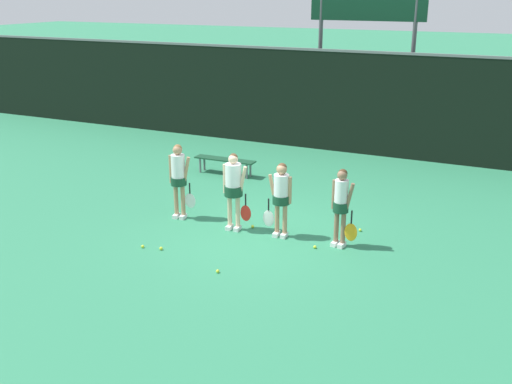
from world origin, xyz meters
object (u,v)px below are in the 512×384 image
(tennis_ball_0, at_px, (253,226))
(player_3, at_px, (341,202))
(player_1, at_px, (234,185))
(tennis_ball_5, at_px, (360,230))
(tennis_ball_6, at_px, (315,247))
(scoreboard, at_px, (367,19))
(tennis_ball_2, at_px, (143,246))
(player_2, at_px, (281,193))
(bench_courtside, at_px, (225,161))
(tennis_ball_3, at_px, (161,248))
(tennis_ball_4, at_px, (218,271))
(player_0, at_px, (179,175))
(tennis_ball_1, at_px, (345,230))

(tennis_ball_0, bearing_deg, player_3, -3.42)
(player_1, xyz_separation_m, tennis_ball_5, (2.62, 1.09, -1.03))
(tennis_ball_0, relative_size, tennis_ball_6, 1.02)
(scoreboard, xyz_separation_m, tennis_ball_2, (-1.68, -10.60, -4.21))
(player_1, relative_size, player_2, 1.06)
(bench_courtside, height_order, player_2, player_2)
(tennis_ball_0, relative_size, tennis_ball_3, 0.96)
(tennis_ball_4, bearing_deg, tennis_ball_5, 59.15)
(player_0, bearing_deg, player_1, -11.61)
(bench_courtside, relative_size, tennis_ball_2, 28.37)
(tennis_ball_1, relative_size, tennis_ball_5, 1.07)
(tennis_ball_1, bearing_deg, bench_courtside, 148.85)
(scoreboard, xyz_separation_m, player_0, (-1.90, -8.76, -3.17))
(tennis_ball_0, relative_size, tennis_ball_1, 0.98)
(bench_courtside, height_order, player_1, player_1)
(player_3, bearing_deg, tennis_ball_0, -176.19)
(tennis_ball_4, bearing_deg, player_2, 79.96)
(player_1, bearing_deg, tennis_ball_3, -121.27)
(player_3, relative_size, tennis_ball_6, 24.93)
(bench_courtside, relative_size, tennis_ball_1, 26.50)
(tennis_ball_6, bearing_deg, tennis_ball_5, 65.43)
(tennis_ball_2, distance_m, tennis_ball_3, 0.42)
(bench_courtside, xyz_separation_m, player_2, (3.28, -3.58, 0.59))
(tennis_ball_2, distance_m, tennis_ball_5, 4.81)
(tennis_ball_2, bearing_deg, scoreboard, 81.01)
(scoreboard, xyz_separation_m, tennis_ball_3, (-1.27, -10.53, -4.20))
(tennis_ball_5, bearing_deg, tennis_ball_1, -155.77)
(scoreboard, relative_size, tennis_ball_2, 82.09)
(tennis_ball_3, xyz_separation_m, tennis_ball_6, (2.88, 1.44, -0.00))
(player_1, bearing_deg, tennis_ball_1, 18.34)
(tennis_ball_4, bearing_deg, tennis_ball_3, 164.83)
(tennis_ball_5, height_order, tennis_ball_6, tennis_ball_6)
(bench_courtside, bearing_deg, player_3, -38.20)
(player_1, bearing_deg, scoreboard, 83.36)
(scoreboard, bearing_deg, tennis_ball_5, -74.12)
(player_2, bearing_deg, tennis_ball_0, 165.37)
(player_1, height_order, tennis_ball_6, player_1)
(bench_courtside, relative_size, player_0, 1.04)
(player_3, relative_size, tennis_ball_2, 25.76)
(tennis_ball_3, bearing_deg, tennis_ball_5, 38.38)
(scoreboard, height_order, tennis_ball_1, scoreboard)
(tennis_ball_3, height_order, tennis_ball_6, tennis_ball_3)
(player_3, bearing_deg, tennis_ball_4, -120.57)
(player_0, relative_size, tennis_ball_4, 26.28)
(player_0, bearing_deg, tennis_ball_3, -78.03)
(tennis_ball_6, bearing_deg, scoreboard, 100.05)
(tennis_ball_0, relative_size, tennis_ball_2, 1.05)
(tennis_ball_5, bearing_deg, player_0, -166.52)
(tennis_ball_3, xyz_separation_m, tennis_ball_4, (1.58, -0.43, -0.00))
(scoreboard, relative_size, player_3, 3.19)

